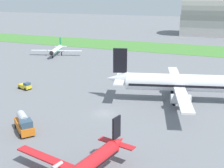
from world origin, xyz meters
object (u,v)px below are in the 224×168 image
(airplane_midfield_jet, at_px, (179,83))
(airplane_taxiing_turboprop, at_px, (56,50))
(fuel_truck_by_runway, at_px, (24,124))
(pushback_tug_midfield, at_px, (25,86))

(airplane_midfield_jet, relative_size, airplane_taxiing_turboprop, 1.65)
(airplane_midfield_jet, xyz_separation_m, fuel_truck_by_runway, (-23.27, -27.19, -2.86))
(pushback_tug_midfield, distance_m, fuel_truck_by_runway, 26.39)
(pushback_tug_midfield, relative_size, fuel_truck_by_runway, 0.60)
(airplane_midfield_jet, distance_m, airplane_taxiing_turboprop, 67.08)
(airplane_taxiing_turboprop, distance_m, fuel_truck_by_runway, 71.56)
(airplane_taxiing_turboprop, bearing_deg, fuel_truck_by_runway, 9.98)
(pushback_tug_midfield, bearing_deg, airplane_taxiing_turboprop, 126.45)
(airplane_midfield_jet, height_order, pushback_tug_midfield, airplane_midfield_jet)
(airplane_taxiing_turboprop, height_order, fuel_truck_by_runway, airplane_taxiing_turboprop)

